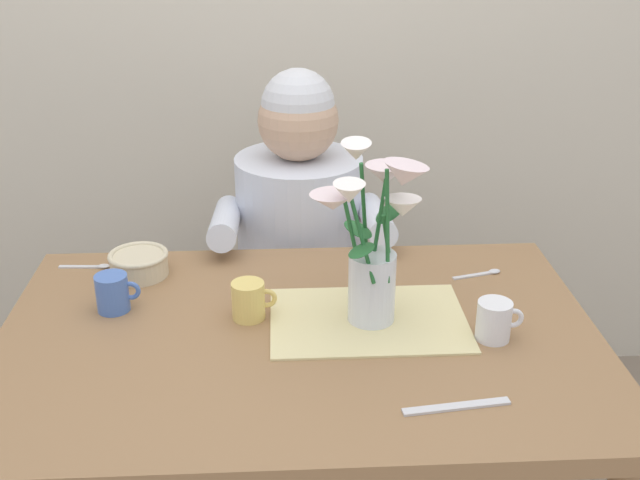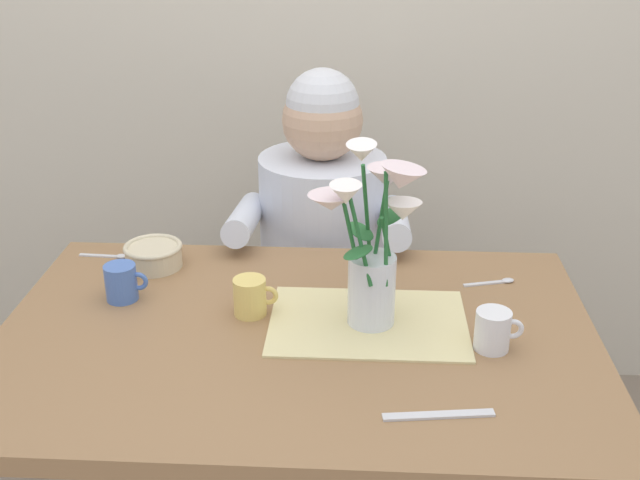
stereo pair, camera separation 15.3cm
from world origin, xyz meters
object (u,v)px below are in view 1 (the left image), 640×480
at_px(ceramic_mug, 113,293).
at_px(dinner_knife, 456,406).
at_px(tea_cup, 495,320).
at_px(flower_vase, 373,238).
at_px(coffee_cup, 249,300).
at_px(ceramic_bowl, 139,263).
at_px(seated_person, 300,273).

bearing_deg(ceramic_mug, dinner_knife, -30.16).
height_order(dinner_knife, tea_cup, tea_cup).
bearing_deg(ceramic_mug, flower_vase, -8.10).
distance_m(dinner_knife, coffee_cup, 0.49).
height_order(coffee_cup, tea_cup, same).
bearing_deg(ceramic_mug, ceramic_bowl, 80.48).
bearing_deg(flower_vase, ceramic_bowl, 154.85).
bearing_deg(seated_person, flower_vase, -79.05).
height_order(ceramic_bowl, tea_cup, tea_cup).
bearing_deg(seated_person, coffee_cup, -103.78).
height_order(ceramic_bowl, dinner_knife, ceramic_bowl).
relative_size(seated_person, ceramic_bowl, 8.35).
bearing_deg(tea_cup, ceramic_mug, 168.52).
xyz_separation_m(flower_vase, dinner_knife, (0.11, -0.30, -0.18)).
distance_m(coffee_cup, tea_cup, 0.49).
xyz_separation_m(ceramic_bowl, ceramic_mug, (-0.03, -0.16, 0.01)).
xyz_separation_m(coffee_cup, tea_cup, (0.48, -0.11, 0.00)).
distance_m(seated_person, dinner_knife, 0.93).
xyz_separation_m(ceramic_bowl, coffee_cup, (0.26, -0.21, 0.01)).
distance_m(seated_person, ceramic_mug, 0.68).
bearing_deg(ceramic_bowl, seated_person, 42.18).
xyz_separation_m(ceramic_bowl, tea_cup, (0.74, -0.32, 0.01)).
bearing_deg(ceramic_bowl, dinner_knife, -40.93).
bearing_deg(dinner_knife, tea_cup, 54.16).
distance_m(seated_person, coffee_cup, 0.60).
distance_m(flower_vase, ceramic_bowl, 0.58).
height_order(seated_person, ceramic_mug, seated_person).
distance_m(ceramic_mug, coffee_cup, 0.29).
height_order(seated_person, tea_cup, seated_person).
xyz_separation_m(seated_person, ceramic_bowl, (-0.38, -0.34, 0.21)).
xyz_separation_m(ceramic_mug, coffee_cup, (0.28, -0.05, 0.00)).
relative_size(flower_vase, coffee_cup, 3.88).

